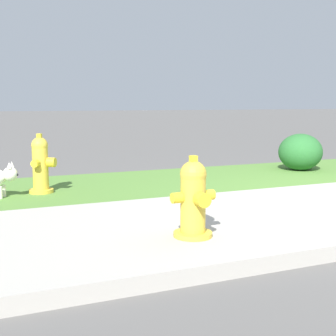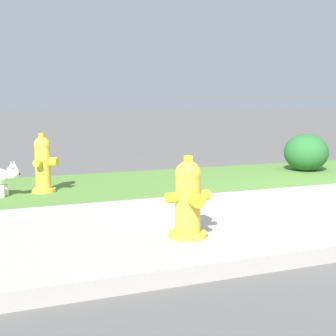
% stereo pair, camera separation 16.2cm
% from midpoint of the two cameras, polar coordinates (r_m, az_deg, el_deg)
% --- Properties ---
extents(grass_verge, '(18.00, 2.23, 0.01)m').
position_cam_midpoint_polar(grass_verge, '(7.60, 11.97, -0.81)').
color(grass_verge, '#568438').
rests_on(grass_verge, ground).
extents(fire_hydrant_by_grass_verge, '(0.40, 0.38, 0.71)m').
position_cam_midpoint_polar(fire_hydrant_by_grass_verge, '(3.96, 3.66, -3.83)').
color(fire_hydrant_by_grass_verge, gold).
rests_on(fire_hydrant_by_grass_verge, ground).
extents(fire_hydrant_mid_block, '(0.35, 0.37, 0.76)m').
position_cam_midpoint_polar(fire_hydrant_mid_block, '(6.15, -14.25, 0.46)').
color(fire_hydrant_mid_block, gold).
rests_on(fire_hydrant_mid_block, ground).
extents(shrub_bush_near_lamp, '(0.73, 0.73, 0.62)m').
position_cam_midpoint_polar(shrub_bush_near_lamp, '(8.21, 17.03, 1.82)').
color(shrub_bush_near_lamp, '#28662D').
rests_on(shrub_bush_near_lamp, ground).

